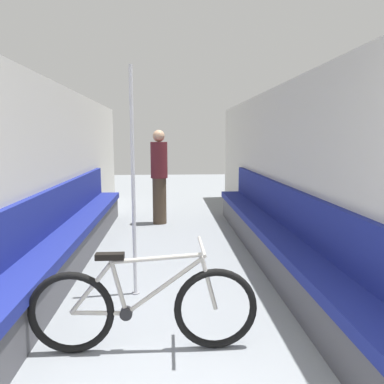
{
  "coord_description": "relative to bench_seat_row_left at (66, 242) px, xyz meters",
  "views": [
    {
      "loc": [
        -0.03,
        -0.7,
        1.54
      ],
      "look_at": [
        0.22,
        3.27,
        0.97
      ],
      "focal_mm": 35.0,
      "sensor_mm": 36.0,
      "label": 1
    }
  ],
  "objects": [
    {
      "name": "grab_pole_near",
      "position": [
        0.88,
        -0.79,
        0.76
      ],
      "size": [
        0.08,
        0.08,
        2.21
      ],
      "color": "gray",
      "rests_on": "ground"
    },
    {
      "name": "passenger_standing",
      "position": [
        1.05,
        2.3,
        0.55
      ],
      "size": [
        0.3,
        0.3,
        1.68
      ],
      "rotation": [
        0.0,
        0.0,
        -2.99
      ],
      "color": "#473828",
      "rests_on": "ground"
    },
    {
      "name": "bench_seat_row_right",
      "position": [
        2.5,
        0.0,
        0.0
      ],
      "size": [
        0.41,
        5.97,
        0.96
      ],
      "color": "#4C4C51",
      "rests_on": "ground"
    },
    {
      "name": "wall_right",
      "position": [
        2.73,
        -0.0,
        0.79
      ],
      "size": [
        0.1,
        10.54,
        2.23
      ],
      "primitive_type": "cube",
      "color": "beige",
      "rests_on": "ground"
    },
    {
      "name": "bench_seat_row_left",
      "position": [
        0.0,
        0.0,
        0.0
      ],
      "size": [
        0.41,
        5.97,
        0.96
      ],
      "color": "#4C4C51",
      "rests_on": "ground"
    },
    {
      "name": "bicycle",
      "position": [
        1.03,
        -1.81,
        0.01
      ],
      "size": [
        1.65,
        0.46,
        0.79
      ],
      "rotation": [
        0.0,
        0.0,
        0.16
      ],
      "color": "black",
      "rests_on": "ground"
    },
    {
      "name": "wall_left",
      "position": [
        -0.23,
        -0.0,
        0.79
      ],
      "size": [
        0.1,
        10.54,
        2.23
      ],
      "primitive_type": "cube",
      "color": "beige",
      "rests_on": "ground"
    }
  ]
}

